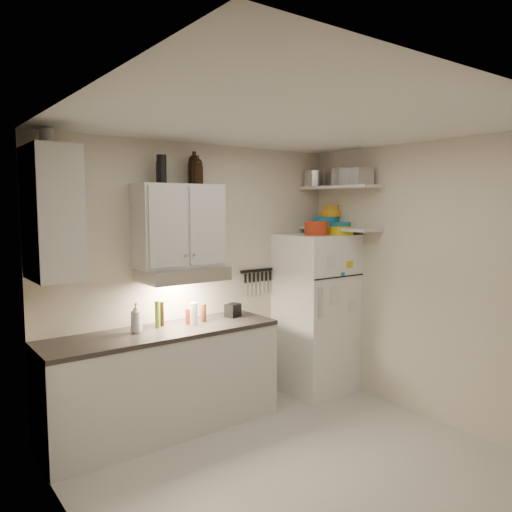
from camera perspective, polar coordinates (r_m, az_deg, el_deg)
floor at (r=4.18m, az=5.01°, el=-23.12°), size 3.20×3.00×0.02m
ceiling at (r=3.71m, az=5.38°, el=15.11°), size 3.20×3.00×0.02m
back_wall at (r=4.94m, az=-6.57°, el=-2.49°), size 3.20×0.02×2.60m
left_wall at (r=2.93m, az=-19.25°, el=-8.51°), size 0.02×3.00×2.60m
right_wall at (r=4.93m, az=19.30°, el=-2.79°), size 0.02×3.00×2.60m
base_cabinet at (r=4.63m, az=-10.54°, el=-14.10°), size 2.10×0.60×0.88m
countertop at (r=4.49m, az=-10.65°, el=-8.58°), size 2.10×0.62×0.04m
upper_cabinet at (r=4.59m, az=-8.79°, el=3.44°), size 0.80×0.33×0.75m
side_cabinet at (r=4.05m, az=-22.29°, el=4.54°), size 0.33×0.55×1.00m
range_hood at (r=4.57m, az=-8.33°, el=-2.03°), size 0.76×0.46×0.12m
fridge at (r=5.48m, az=6.83°, el=-6.44°), size 0.70×0.68×1.70m
shelf_hi at (r=5.41m, az=9.55°, el=7.75°), size 0.30×0.95×0.03m
shelf_lo at (r=5.41m, az=9.48°, el=3.09°), size 0.30×0.95×0.03m
knife_strip at (r=5.30m, az=0.14°, el=-1.67°), size 0.42×0.02×0.03m
dutch_oven at (r=5.23m, az=6.91°, el=3.18°), size 0.31×0.31×0.15m
book_stack at (r=5.32m, az=9.43°, el=2.85°), size 0.26×0.29×0.08m
spice_jar at (r=5.31m, az=8.01°, el=2.96°), size 0.06×0.06×0.10m
stock_pot at (r=5.64m, az=6.71°, el=8.74°), size 0.28×0.28×0.17m
tin_a at (r=5.36m, az=9.91°, el=8.90°), size 0.23×0.21×0.18m
tin_b at (r=5.27m, az=12.01°, el=8.90°), size 0.23×0.23×0.18m
bowl_teal at (r=5.61m, az=7.98°, el=3.94°), size 0.28×0.28×0.11m
bowl_orange at (r=5.62m, az=8.52°, el=4.85°), size 0.23×0.23×0.07m
bowl_yellow at (r=5.62m, az=8.53°, el=5.48°), size 0.18×0.18×0.06m
plates at (r=5.50m, az=9.58°, el=3.58°), size 0.25×0.25×0.06m
growler_a at (r=4.62m, az=-6.70°, el=9.63°), size 0.12×0.12×0.24m
growler_b at (r=4.74m, az=-7.06°, el=9.79°), size 0.15×0.15×0.28m
thermos_a at (r=4.59m, az=-10.94°, el=9.30°), size 0.07×0.07×0.19m
thermos_b at (r=4.53m, az=-10.74°, el=9.72°), size 0.10×0.10×0.25m
side_jar at (r=4.20m, az=-22.79°, el=12.35°), size 0.14×0.14×0.14m
soap_bottle at (r=4.42m, az=-13.56°, el=-6.70°), size 0.13×0.13×0.29m
pepper_mill at (r=4.74m, az=-6.03°, el=-6.47°), size 0.06×0.06×0.17m
oil_bottle at (r=4.56m, az=-11.20°, el=-6.56°), size 0.05×0.05×0.24m
vinegar_bottle at (r=4.62m, az=-10.75°, el=-6.52°), size 0.05×0.05×0.22m
clear_bottle at (r=4.62m, az=-7.13°, el=-6.56°), size 0.08×0.08×0.21m
red_jar at (r=4.67m, az=-7.64°, el=-6.82°), size 0.09×0.09×0.14m
caddy at (r=4.93m, az=-2.66°, el=-6.21°), size 0.17×0.15×0.13m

